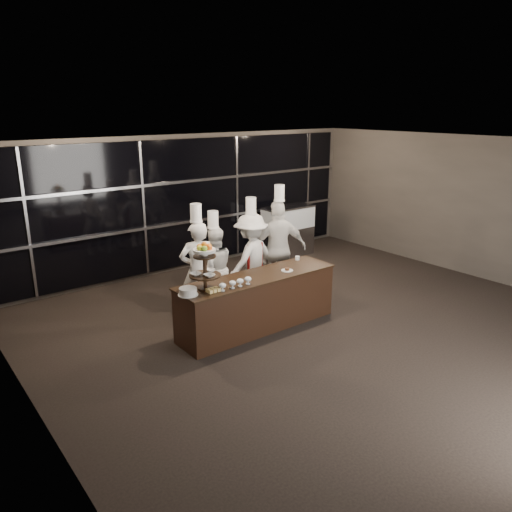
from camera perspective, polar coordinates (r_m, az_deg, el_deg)
room at (r=7.58m, az=12.21°, el=0.45°), size 10.00×10.00×10.00m
window_wall at (r=11.29m, az=-7.26°, el=6.07°), size 8.60×0.10×2.80m
buffet_counter at (r=8.31m, az=0.18°, el=-5.24°), size 2.84×0.74×0.92m
display_stand at (r=7.47m, az=-5.88°, el=-0.78°), size 0.48×0.48×0.74m
compotes at (r=7.62m, az=-2.32°, el=-3.02°), size 0.59×0.11×0.12m
layer_cake at (r=7.39m, az=-7.79°, el=-4.05°), size 0.30×0.30×0.11m
pastry_squares at (r=7.48m, az=-4.92°, el=-3.89°), size 0.20×0.13×0.05m
small_plate at (r=8.40m, az=3.57°, el=-1.60°), size 0.20×0.20×0.05m
chef_cup at (r=9.00m, az=4.75°, el=-0.24°), size 0.08×0.08×0.07m
display_case at (r=12.29m, az=3.67°, el=3.15°), size 1.30×0.57×1.24m
chef_a at (r=8.62m, az=-6.65°, el=-1.51°), size 0.72×0.58×2.03m
chef_b at (r=9.05m, az=-4.80°, el=-1.34°), size 0.88×0.77×1.82m
chef_c at (r=9.28m, az=-0.57°, el=-0.24°), size 1.23×0.89×2.01m
chef_d at (r=9.57m, az=2.60°, el=0.86°), size 1.20×0.84×2.18m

